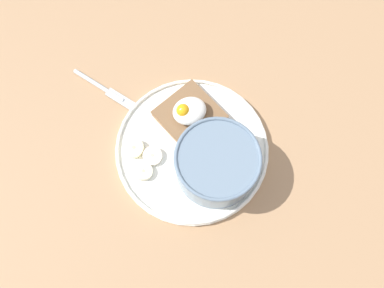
{
  "coord_description": "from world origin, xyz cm",
  "views": [
    {
      "loc": [
        8.05,
        18.25,
        62.26
      ],
      "look_at": [
        0.0,
        0.0,
        5.0
      ],
      "focal_mm": 35.0,
      "sensor_mm": 36.0,
      "label": 1
    }
  ],
  "objects_px": {
    "poached_egg": "(189,111)",
    "knife": "(107,91)",
    "banana_slice_back": "(134,148)",
    "banana_slice_front": "(152,156)",
    "toast_slice": "(190,116)",
    "banana_slice_left": "(144,172)",
    "oatmeal_bowl": "(217,164)"
  },
  "relations": [
    {
      "from": "banana_slice_back",
      "to": "banana_slice_left",
      "type": "bearing_deg",
      "value": 90.09
    },
    {
      "from": "knife",
      "to": "banana_slice_front",
      "type": "bearing_deg",
      "value": 100.84
    },
    {
      "from": "oatmeal_bowl",
      "to": "banana_slice_left",
      "type": "relative_size",
      "value": 3.74
    },
    {
      "from": "oatmeal_bowl",
      "to": "knife",
      "type": "relative_size",
      "value": 1.02
    },
    {
      "from": "banana_slice_back",
      "to": "knife",
      "type": "distance_m",
      "value": 0.13
    },
    {
      "from": "banana_slice_front",
      "to": "banana_slice_back",
      "type": "height_order",
      "value": "same"
    },
    {
      "from": "banana_slice_front",
      "to": "banana_slice_left",
      "type": "bearing_deg",
      "value": 40.03
    },
    {
      "from": "poached_egg",
      "to": "knife",
      "type": "height_order",
      "value": "poached_egg"
    },
    {
      "from": "toast_slice",
      "to": "banana_slice_back",
      "type": "distance_m",
      "value": 0.11
    },
    {
      "from": "toast_slice",
      "to": "banana_slice_front",
      "type": "height_order",
      "value": "toast_slice"
    },
    {
      "from": "poached_egg",
      "to": "banana_slice_front",
      "type": "xyz_separation_m",
      "value": [
        0.08,
        0.04,
        -0.02
      ]
    },
    {
      "from": "oatmeal_bowl",
      "to": "poached_egg",
      "type": "bearing_deg",
      "value": -88.44
    },
    {
      "from": "banana_slice_front",
      "to": "knife",
      "type": "height_order",
      "value": "banana_slice_front"
    },
    {
      "from": "toast_slice",
      "to": "banana_slice_left",
      "type": "xyz_separation_m",
      "value": [
        0.11,
        0.06,
        -0.0
      ]
    },
    {
      "from": "banana_slice_left",
      "to": "knife",
      "type": "relative_size",
      "value": 0.27
    },
    {
      "from": "poached_egg",
      "to": "banana_slice_back",
      "type": "bearing_deg",
      "value": 8.46
    },
    {
      "from": "oatmeal_bowl",
      "to": "toast_slice",
      "type": "distance_m",
      "value": 0.11
    },
    {
      "from": "toast_slice",
      "to": "banana_slice_front",
      "type": "relative_size",
      "value": 3.33
    },
    {
      "from": "toast_slice",
      "to": "banana_slice_left",
      "type": "bearing_deg",
      "value": 28.92
    },
    {
      "from": "oatmeal_bowl",
      "to": "toast_slice",
      "type": "height_order",
      "value": "oatmeal_bowl"
    },
    {
      "from": "banana_slice_back",
      "to": "knife",
      "type": "height_order",
      "value": "banana_slice_back"
    },
    {
      "from": "toast_slice",
      "to": "poached_egg",
      "type": "xyz_separation_m",
      "value": [
        0.0,
        -0.0,
        0.02
      ]
    },
    {
      "from": "toast_slice",
      "to": "knife",
      "type": "bearing_deg",
      "value": -44.31
    },
    {
      "from": "oatmeal_bowl",
      "to": "banana_slice_back",
      "type": "distance_m",
      "value": 0.14
    },
    {
      "from": "banana_slice_left",
      "to": "banana_slice_back",
      "type": "bearing_deg",
      "value": -89.91
    },
    {
      "from": "oatmeal_bowl",
      "to": "poached_egg",
      "type": "height_order",
      "value": "oatmeal_bowl"
    },
    {
      "from": "toast_slice",
      "to": "poached_egg",
      "type": "distance_m",
      "value": 0.02
    },
    {
      "from": "poached_egg",
      "to": "knife",
      "type": "xyz_separation_m",
      "value": [
        0.11,
        -0.11,
        -0.04
      ]
    },
    {
      "from": "banana_slice_left",
      "to": "banana_slice_back",
      "type": "height_order",
      "value": "banana_slice_back"
    },
    {
      "from": "poached_egg",
      "to": "banana_slice_front",
      "type": "distance_m",
      "value": 0.1
    },
    {
      "from": "toast_slice",
      "to": "knife",
      "type": "relative_size",
      "value": 0.92
    },
    {
      "from": "toast_slice",
      "to": "poached_egg",
      "type": "relative_size",
      "value": 2.08
    }
  ]
}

